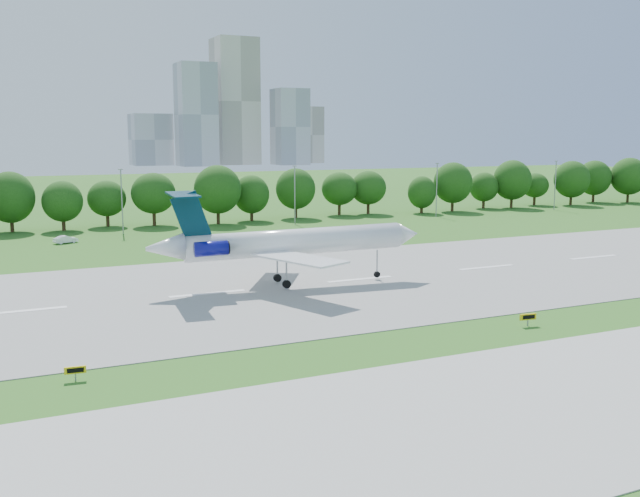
# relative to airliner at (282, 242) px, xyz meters

# --- Properties ---
(ground) EXTENTS (600.00, 600.00, 0.00)m
(ground) POSITION_rel_airliner_xyz_m (10.55, -25.16, -5.57)
(ground) COLOR #2B5B18
(ground) RESTS_ON ground
(runway) EXTENTS (400.00, 45.00, 0.08)m
(runway) POSITION_rel_airliner_xyz_m (10.55, -0.16, -5.53)
(runway) COLOR gray
(runway) RESTS_ON ground
(taxiway) EXTENTS (400.00, 23.00, 0.08)m
(taxiway) POSITION_rel_airliner_xyz_m (10.55, -43.16, -5.53)
(taxiway) COLOR #ADADA8
(taxiway) RESTS_ON ground
(tree_line) EXTENTS (288.40, 8.40, 10.40)m
(tree_line) POSITION_rel_airliner_xyz_m (10.55, 66.84, 0.62)
(tree_line) COLOR #382314
(tree_line) RESTS_ON ground
(light_poles) EXTENTS (175.90, 0.25, 12.19)m
(light_poles) POSITION_rel_airliner_xyz_m (8.05, 56.84, 0.77)
(light_poles) COLOR gray
(light_poles) RESTS_ON ground
(skyline) EXTENTS (127.00, 52.00, 80.00)m
(skyline) POSITION_rel_airliner_xyz_m (110.71, 365.45, 24.90)
(skyline) COLOR #B2B2B7
(skyline) RESTS_ON ground
(airliner) EXTENTS (34.42, 25.01, 11.79)m
(airliner) POSITION_rel_airliner_xyz_m (0.00, 0.00, 0.00)
(airliner) COLOR white
(airliner) RESTS_ON ground
(taxi_sign_left) EXTENTS (1.60, 0.34, 1.12)m
(taxi_sign_left) POSITION_rel_airliner_xyz_m (-26.68, -24.82, -4.74)
(taxi_sign_left) COLOR gray
(taxi_sign_left) RESTS_ON ground
(taxi_sign_centre) EXTENTS (1.76, 0.42, 1.23)m
(taxi_sign_centre) POSITION_rel_airliner_xyz_m (14.71, -26.83, -4.66)
(taxi_sign_centre) COLOR gray
(taxi_sign_centre) RESTS_ON ground
(service_vehicle_a) EXTENTS (4.24, 2.78, 1.32)m
(service_vehicle_a) POSITION_rel_airliner_xyz_m (-20.43, 48.84, -4.91)
(service_vehicle_a) COLOR white
(service_vehicle_a) RESTS_ON ground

